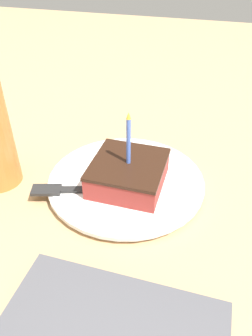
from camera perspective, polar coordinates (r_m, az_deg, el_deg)
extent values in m
cube|color=tan|center=(0.58, -0.39, -2.68)|extent=(2.40, 2.40, 0.04)
cylinder|color=white|center=(0.53, 0.00, -2.45)|extent=(0.24, 0.24, 0.02)
cylinder|color=white|center=(0.53, 0.00, -2.18)|extent=(0.25, 0.25, 0.01)
cube|color=#99332D|center=(0.51, 0.41, -1.14)|extent=(0.11, 0.11, 0.04)
cube|color=black|center=(0.50, 0.42, 0.72)|extent=(0.11, 0.11, 0.01)
cylinder|color=#4C72E0|center=(0.47, 0.44, 4.61)|extent=(0.01, 0.01, 0.07)
cone|color=yellow|center=(0.45, 0.46, 9.11)|extent=(0.01, 0.01, 0.01)
cube|color=#262626|center=(0.51, -4.31, -3.75)|extent=(0.12, 0.05, 0.00)
cube|color=#262626|center=(0.52, -13.71, -3.72)|extent=(0.05, 0.04, 0.00)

